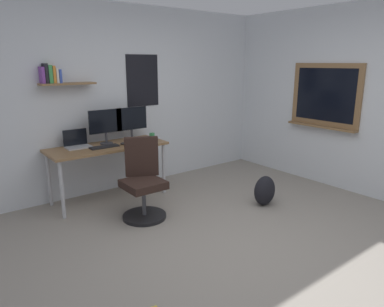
% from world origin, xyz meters
% --- Properties ---
extents(ground_plane, '(5.20, 5.20, 0.00)m').
position_xyz_m(ground_plane, '(0.00, 0.00, 0.00)').
color(ground_plane, gray).
rests_on(ground_plane, ground).
extents(wall_back, '(5.00, 0.30, 2.60)m').
position_xyz_m(wall_back, '(-0.01, 2.45, 1.30)').
color(wall_back, silver).
rests_on(wall_back, ground).
extents(wall_right, '(0.22, 5.00, 2.60)m').
position_xyz_m(wall_right, '(2.45, 0.03, 1.30)').
color(wall_right, silver).
rests_on(wall_right, ground).
extents(desk, '(1.54, 0.62, 0.74)m').
position_xyz_m(desk, '(-0.47, 2.06, 0.67)').
color(desk, olive).
rests_on(desk, ground).
extents(office_chair, '(0.54, 0.56, 0.95)m').
position_xyz_m(office_chair, '(-0.39, 1.29, 0.41)').
color(office_chair, black).
rests_on(office_chair, ground).
extents(laptop, '(0.31, 0.21, 0.23)m').
position_xyz_m(laptop, '(-0.82, 2.21, 0.80)').
color(laptop, '#ADAFB5').
rests_on(laptop, desk).
extents(monitor_primary, '(0.46, 0.17, 0.46)m').
position_xyz_m(monitor_primary, '(-0.43, 2.16, 1.01)').
color(monitor_primary, '#38383D').
rests_on(monitor_primary, desk).
extents(monitor_secondary, '(0.46, 0.17, 0.46)m').
position_xyz_m(monitor_secondary, '(-0.04, 2.16, 1.01)').
color(monitor_secondary, '#38383D').
rests_on(monitor_secondary, desk).
extents(keyboard, '(0.37, 0.13, 0.02)m').
position_xyz_m(keyboard, '(-0.55, 1.98, 0.75)').
color(keyboard, black).
rests_on(keyboard, desk).
extents(computer_mouse, '(0.10, 0.06, 0.03)m').
position_xyz_m(computer_mouse, '(-0.27, 1.98, 0.76)').
color(computer_mouse, '#262628').
rests_on(computer_mouse, desk).
extents(coffee_mug, '(0.08, 0.08, 0.09)m').
position_xyz_m(coffee_mug, '(0.20, 2.03, 0.79)').
color(coffee_mug, '#338C4C').
rests_on(coffee_mug, desk).
extents(backpack, '(0.32, 0.22, 0.39)m').
position_xyz_m(backpack, '(1.03, 0.62, 0.20)').
color(backpack, black).
rests_on(backpack, ground).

